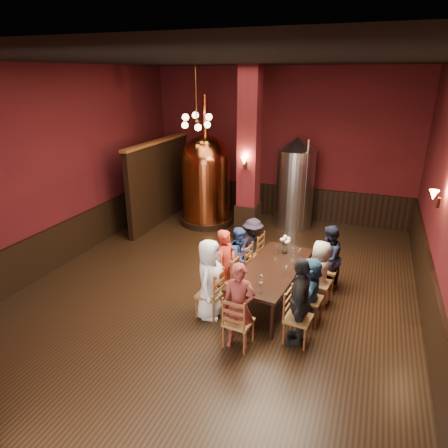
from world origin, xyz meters
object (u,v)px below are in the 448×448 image
at_px(person_2, 240,257).
at_px(copper_kettle, 206,179).
at_px(person_1, 226,266).
at_px(rose_vase, 285,242).
at_px(steel_vessel, 295,183).
at_px(dining_table, 272,270).
at_px(person_0, 209,279).

xyz_separation_m(person_2, copper_kettle, (-2.17, 3.26, 0.71)).
relative_size(person_1, rose_vase, 3.89).
bearing_deg(person_2, copper_kettle, 52.82).
height_order(person_1, copper_kettle, copper_kettle).
height_order(person_1, steel_vessel, steel_vessel).
distance_m(dining_table, copper_kettle, 4.78).
relative_size(dining_table, steel_vessel, 0.94).
relative_size(dining_table, copper_kettle, 0.66).
bearing_deg(person_0, dining_table, -51.54).
xyz_separation_m(copper_kettle, rose_vase, (3.05, -2.93, -0.37)).
bearing_deg(dining_table, person_2, 158.78).
bearing_deg(dining_table, rose_vase, 91.14).
height_order(dining_table, person_2, person_2).
distance_m(dining_table, person_0, 1.31).
xyz_separation_m(dining_table, copper_kettle, (-2.98, 3.68, 0.68)).
bearing_deg(dining_table, person_1, -158.78).
bearing_deg(steel_vessel, dining_table, -83.75).
relative_size(dining_table, person_0, 1.62).
xyz_separation_m(dining_table, person_0, (-0.95, -0.90, 0.08)).
xyz_separation_m(person_1, person_2, (0.07, 0.66, -0.09)).
xyz_separation_m(person_0, person_2, (0.14, 1.32, -0.11)).
bearing_deg(copper_kettle, steel_vessel, 14.64).
bearing_deg(dining_table, person_0, -130.36).
xyz_separation_m(steel_vessel, rose_vase, (0.54, -3.58, -0.32)).
xyz_separation_m(person_2, steel_vessel, (0.34, 3.91, 0.66)).
bearing_deg(person_2, steel_vessel, 14.25).
height_order(copper_kettle, steel_vessel, copper_kettle).
bearing_deg(person_0, copper_kettle, 18.85).
relative_size(person_0, steel_vessel, 0.58).
bearing_deg(person_1, steel_vessel, 7.39).
height_order(person_1, person_2, person_1).
relative_size(person_2, steel_vessel, 0.50).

